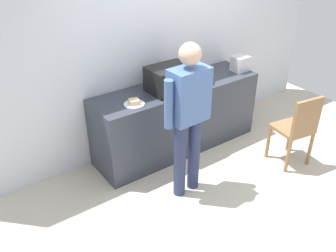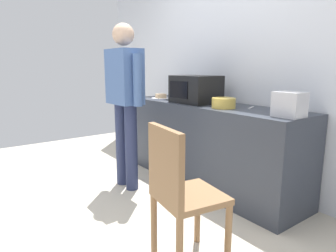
{
  "view_description": "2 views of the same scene",
  "coord_description": "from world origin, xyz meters",
  "px_view_note": "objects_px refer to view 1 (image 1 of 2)",
  "views": [
    {
      "loc": [
        -2.5,
        -2.06,
        2.71
      ],
      "look_at": [
        -0.36,
        0.92,
        0.58
      ],
      "focal_mm": 38.77,
      "sensor_mm": 36.0,
      "label": 1
    },
    {
      "loc": [
        2.3,
        -1.03,
        1.29
      ],
      "look_at": [
        -0.34,
        0.92,
        0.64
      ],
      "focal_mm": 31.83,
      "sensor_mm": 36.0,
      "label": 2
    }
  ],
  "objects_px": {
    "salad_bowl": "(203,79)",
    "wooden_chair": "(297,128)",
    "toaster": "(240,64)",
    "fork_utensil": "(208,68)",
    "microwave": "(169,79)",
    "person_standing": "(188,111)",
    "sandwich_plate": "(134,103)",
    "spoon_utensil": "(202,74)"
  },
  "relations": [
    {
      "from": "salad_bowl",
      "to": "fork_utensil",
      "type": "relative_size",
      "value": 1.36
    },
    {
      "from": "sandwich_plate",
      "to": "spoon_utensil",
      "type": "distance_m",
      "value": 1.21
    },
    {
      "from": "fork_utensil",
      "to": "sandwich_plate",
      "type": "bearing_deg",
      "value": -165.44
    },
    {
      "from": "wooden_chair",
      "to": "sandwich_plate",
      "type": "bearing_deg",
      "value": 148.48
    },
    {
      "from": "microwave",
      "to": "salad_bowl",
      "type": "height_order",
      "value": "microwave"
    },
    {
      "from": "microwave",
      "to": "fork_utensil",
      "type": "relative_size",
      "value": 2.94
    },
    {
      "from": "toaster",
      "to": "fork_utensil",
      "type": "distance_m",
      "value": 0.43
    },
    {
      "from": "salad_bowl",
      "to": "wooden_chair",
      "type": "xyz_separation_m",
      "value": [
        0.62,
        -1.04,
        -0.42
      ]
    },
    {
      "from": "sandwich_plate",
      "to": "toaster",
      "type": "bearing_deg",
      "value": 1.86
    },
    {
      "from": "fork_utensil",
      "to": "wooden_chair",
      "type": "relative_size",
      "value": 0.18
    },
    {
      "from": "salad_bowl",
      "to": "fork_utensil",
      "type": "bearing_deg",
      "value": 41.01
    },
    {
      "from": "microwave",
      "to": "person_standing",
      "type": "distance_m",
      "value": 0.78
    },
    {
      "from": "person_standing",
      "to": "wooden_chair",
      "type": "xyz_separation_m",
      "value": [
        1.39,
        -0.37,
        -0.49
      ]
    },
    {
      "from": "sandwich_plate",
      "to": "person_standing",
      "type": "height_order",
      "value": "person_standing"
    },
    {
      "from": "toaster",
      "to": "wooden_chair",
      "type": "relative_size",
      "value": 0.23
    },
    {
      "from": "person_standing",
      "to": "toaster",
      "type": "bearing_deg",
      "value": 25.63
    },
    {
      "from": "sandwich_plate",
      "to": "fork_utensil",
      "type": "height_order",
      "value": "sandwich_plate"
    },
    {
      "from": "wooden_chair",
      "to": "toaster",
      "type": "bearing_deg",
      "value": 87.13
    },
    {
      "from": "microwave",
      "to": "wooden_chair",
      "type": "relative_size",
      "value": 0.53
    },
    {
      "from": "toaster",
      "to": "fork_utensil",
      "type": "height_order",
      "value": "toaster"
    },
    {
      "from": "salad_bowl",
      "to": "person_standing",
      "type": "height_order",
      "value": "person_standing"
    },
    {
      "from": "microwave",
      "to": "person_standing",
      "type": "xyz_separation_m",
      "value": [
        -0.29,
        -0.72,
        -0.04
      ]
    },
    {
      "from": "toaster",
      "to": "salad_bowl",
      "type": "bearing_deg",
      "value": -177.67
    },
    {
      "from": "toaster",
      "to": "wooden_chair",
      "type": "xyz_separation_m",
      "value": [
        -0.05,
        -1.06,
        -0.47
      ]
    },
    {
      "from": "toaster",
      "to": "wooden_chair",
      "type": "bearing_deg",
      "value": -92.87
    },
    {
      "from": "wooden_chair",
      "to": "salad_bowl",
      "type": "bearing_deg",
      "value": 120.98
    },
    {
      "from": "sandwich_plate",
      "to": "spoon_utensil",
      "type": "height_order",
      "value": "sandwich_plate"
    },
    {
      "from": "microwave",
      "to": "sandwich_plate",
      "type": "bearing_deg",
      "value": -170.95
    },
    {
      "from": "microwave",
      "to": "toaster",
      "type": "bearing_deg",
      "value": -1.57
    },
    {
      "from": "toaster",
      "to": "person_standing",
      "type": "distance_m",
      "value": 1.6
    },
    {
      "from": "fork_utensil",
      "to": "wooden_chair",
      "type": "xyz_separation_m",
      "value": [
        0.23,
        -1.37,
        -0.38
      ]
    },
    {
      "from": "microwave",
      "to": "sandwich_plate",
      "type": "height_order",
      "value": "microwave"
    },
    {
      "from": "microwave",
      "to": "toaster",
      "type": "relative_size",
      "value": 2.27
    },
    {
      "from": "salad_bowl",
      "to": "spoon_utensil",
      "type": "distance_m",
      "value": 0.27
    },
    {
      "from": "microwave",
      "to": "spoon_utensil",
      "type": "bearing_deg",
      "value": 13.46
    },
    {
      "from": "person_standing",
      "to": "wooden_chair",
      "type": "distance_m",
      "value": 1.52
    },
    {
      "from": "spoon_utensil",
      "to": "toaster",
      "type": "bearing_deg",
      "value": -19.87
    },
    {
      "from": "microwave",
      "to": "salad_bowl",
      "type": "distance_m",
      "value": 0.49
    },
    {
      "from": "sandwich_plate",
      "to": "spoon_utensil",
      "type": "xyz_separation_m",
      "value": [
        1.18,
        0.24,
        -0.02
      ]
    },
    {
      "from": "microwave",
      "to": "salad_bowl",
      "type": "xyz_separation_m",
      "value": [
        0.48,
        -0.06,
        -0.1
      ]
    },
    {
      "from": "sandwich_plate",
      "to": "toaster",
      "type": "relative_size",
      "value": 1.06
    },
    {
      "from": "fork_utensil",
      "to": "person_standing",
      "type": "bearing_deg",
      "value": -139.03
    }
  ]
}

